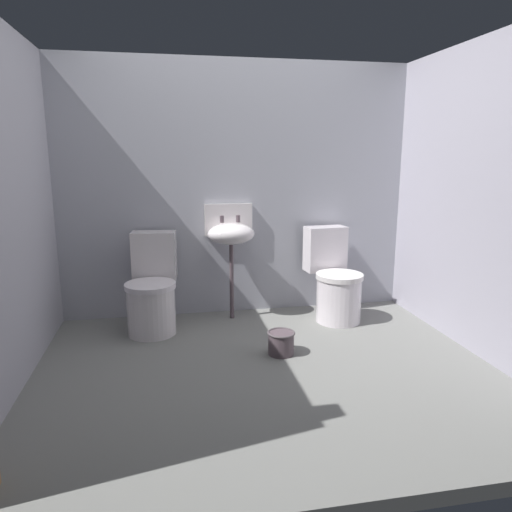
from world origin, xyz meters
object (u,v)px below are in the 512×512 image
at_px(toilet_left, 152,292).
at_px(sink, 231,233).
at_px(bucket, 281,342).
at_px(toilet_right, 335,282).

height_order(toilet_left, sink, sink).
bearing_deg(bucket, toilet_left, 143.79).
bearing_deg(toilet_right, sink, -17.96).
xyz_separation_m(toilet_left, sink, (0.67, 0.19, 0.43)).
bearing_deg(sink, toilet_left, -164.34).
bearing_deg(sink, toilet_right, -12.06).
relative_size(sink, bucket, 4.89).
height_order(toilet_left, toilet_right, same).
bearing_deg(bucket, toilet_right, 46.27).
bearing_deg(toilet_right, bucket, 40.37).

